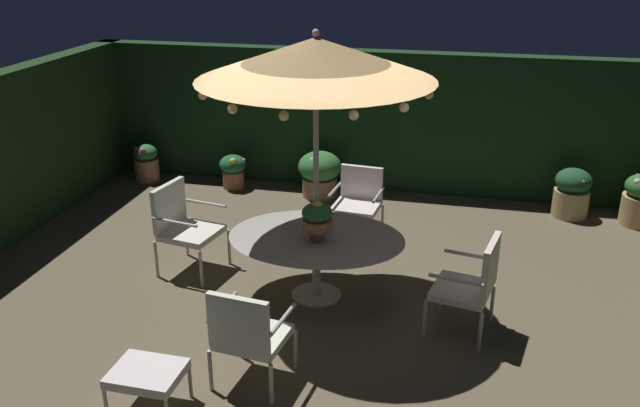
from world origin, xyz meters
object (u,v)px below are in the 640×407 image
Objects in this scene: patio_chair_northeast at (183,222)px; ottoman_footrest at (147,375)px; patio_umbrella at (316,59)px; patio_chair_east at (247,332)px; centerpiece_planter at (317,218)px; potted_plant_left_near at (320,172)px; patio_chair_north at (358,198)px; patio_chair_southeast at (473,281)px; potted_plant_right_far at (233,170)px; potted_plant_back_center at (572,192)px; potted_plant_left_far at (146,162)px; patio_dining_table at (316,244)px.

patio_chair_northeast reaches higher than ottoman_footrest.
patio_chair_east is at bearing -97.32° from patio_umbrella.
centerpiece_planter reaches higher than potted_plant_left_near.
patio_chair_southeast is (1.45, -1.96, 0.03)m from patio_chair_north.
patio_umbrella is 6.55× the size of centerpiece_planter.
centerpiece_planter is 3.74m from potted_plant_right_far.
patio_chair_east is at bearing -68.79° from potted_plant_right_far.
potted_plant_right_far is at bearing 111.21° from patio_chair_east.
centerpiece_planter is 0.42× the size of patio_chair_northeast.
patio_chair_northeast is 1.50× the size of potted_plant_back_center.
patio_chair_north is 2.23m from patio_chair_northeast.
patio_chair_east is (-0.24, -1.53, -0.42)m from centerpiece_planter.
patio_chair_southeast is 1.72× the size of potted_plant_left_far.
ottoman_footrest is (-0.91, -2.09, -2.21)m from patio_umbrella.
patio_dining_table is 3.23× the size of ottoman_footrest.
patio_chair_north is 1.54m from potted_plant_left_near.
ottoman_footrest is (-2.53, -1.76, -0.23)m from patio_chair_southeast.
potted_plant_left_near is (0.99, 2.63, -0.22)m from patio_chair_northeast.
patio_chair_southeast is at bearing -11.65° from patio_dining_table.
patio_chair_north is 1.57× the size of ottoman_footrest.
patio_chair_southeast is 1.47× the size of potted_plant_back_center.
potted_plant_right_far is at bearing 123.90° from patio_umbrella.
patio_chair_southeast is (3.24, -0.63, -0.03)m from patio_chair_northeast.
patio_chair_east is at bearing -97.32° from patio_dining_table.
potted_plant_left_far is (-2.80, 0.05, -0.07)m from potted_plant_left_near.
potted_plant_right_far is (-0.37, 2.67, -0.30)m from patio_chair_northeast.
patio_chair_northeast reaches higher than patio_chair_east.
patio_umbrella is at bearing 168.36° from patio_chair_southeast.
patio_chair_north is 1.55× the size of potted_plant_left_far.
patio_umbrella is 4.68m from potted_plant_back_center.
patio_dining_table reaches higher than potted_plant_back_center.
patio_dining_table is 4.31× the size of centerpiece_planter.
potted_plant_left_near reaches higher than ottoman_footrest.
patio_umbrella reaches higher than patio_chair_north.
potted_plant_left_near is (0.28, 5.02, 0.03)m from ottoman_footrest.
patio_dining_table is 4.55m from potted_plant_left_far.
patio_chair_southeast reaches higher than ottoman_footrest.
potted_plant_right_far is 0.90× the size of potted_plant_left_far.
centerpiece_planter is at bearing -94.32° from patio_chair_north.
patio_chair_northeast is (-1.62, 0.30, -0.03)m from patio_dining_table.
patio_chair_northeast is 1.07× the size of patio_chair_east.
potted_plant_left_far is at bearing 116.41° from ottoman_footrest.
patio_chair_north is 3.05m from potted_plant_back_center.
patio_chair_east is 1.65× the size of potted_plant_left_far.
patio_chair_southeast is 3.09m from ottoman_footrest.
patio_chair_east is 1.41× the size of potted_plant_left_near.
patio_chair_east is at bearing -98.99° from centerpiece_planter.
patio_chair_northeast is 1.76× the size of potted_plant_left_far.
patio_umbrella is 2.59m from patio_chair_north.
patio_chair_north is at bearing -31.86° from potted_plant_right_far.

